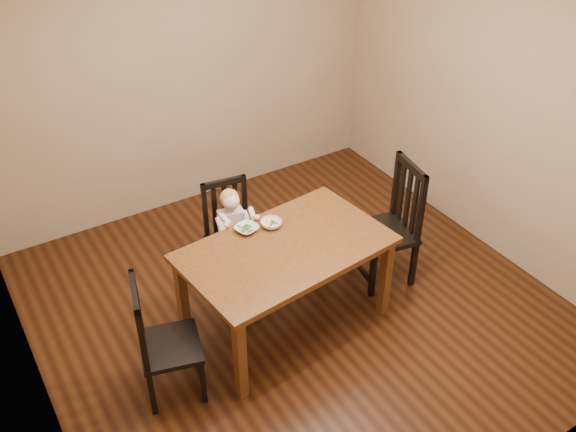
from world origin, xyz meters
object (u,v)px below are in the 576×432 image
chair_child (231,236)px  dining_table (286,256)px  bowl_veg (271,224)px  toddler (232,227)px  chair_left (162,342)px  chair_right (391,226)px  bowl_peas (247,229)px

chair_child → dining_table: bearing=105.6°
bowl_veg → dining_table: bearing=-97.6°
dining_table → toddler: (-0.11, 0.68, -0.11)m
chair_child → bowl_veg: bearing=114.6°
toddler → bowl_veg: bowl_veg is taller
chair_left → chair_right: chair_right is taller
chair_left → bowl_peas: 1.08m
dining_table → bowl_peas: bowl_peas is taller
dining_table → bowl_veg: (0.04, 0.28, 0.12)m
toddler → bowl_veg: size_ratio=2.81×
chair_child → toddler: (-0.01, -0.05, 0.12)m
dining_table → chair_child: (-0.10, 0.73, -0.23)m
chair_right → bowl_veg: (-1.03, 0.22, 0.27)m
chair_right → bowl_peas: size_ratio=6.37×
bowl_peas → dining_table: bearing=-64.3°
chair_child → toddler: size_ratio=2.00×
chair_left → bowl_peas: bearing=131.8°
chair_right → bowl_veg: chair_right is taller
dining_table → bowl_veg: size_ratio=9.80×
toddler → bowl_veg: bearing=117.3°
chair_left → bowl_veg: 1.23m
toddler → bowl_peas: bearing=89.9°
chair_left → toddler: bearing=145.3°
chair_right → chair_left: bearing=105.5°
chair_left → chair_right: 2.15m
bowl_veg → chair_right: bearing=-12.2°
chair_right → bowl_peas: (-1.22, 0.27, 0.26)m
toddler → dining_table: bearing=106.7°
chair_left → bowl_veg: size_ratio=5.93×
dining_table → toddler: size_ratio=3.49×
chair_left → bowl_veg: (1.11, 0.42, 0.32)m
chair_left → chair_right: (2.14, 0.19, 0.05)m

